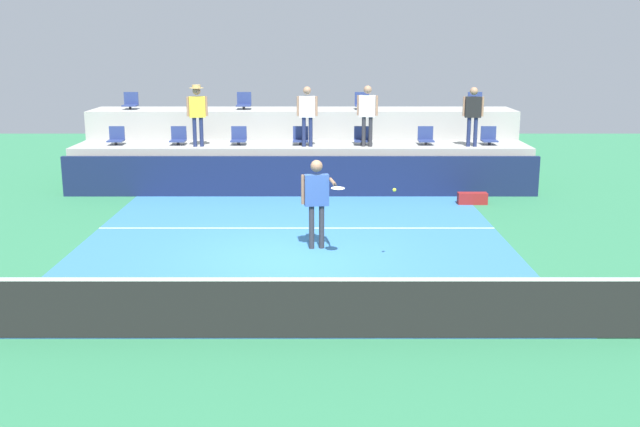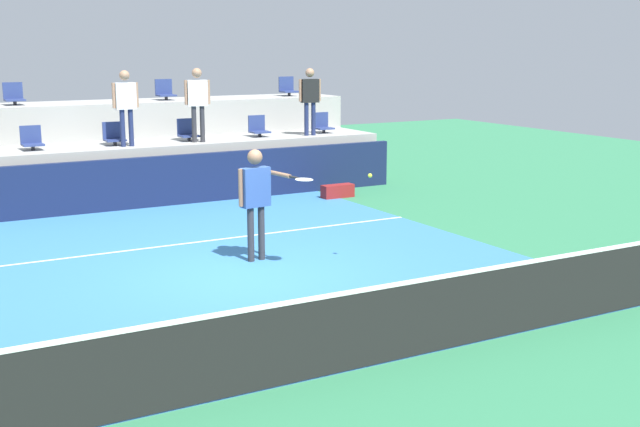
{
  "view_description": "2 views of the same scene",
  "coord_description": "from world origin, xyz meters",
  "px_view_note": "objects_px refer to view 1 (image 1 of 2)",
  "views": [
    {
      "loc": [
        0.53,
        -13.89,
        4.16
      ],
      "look_at": [
        0.48,
        -1.15,
        1.18
      ],
      "focal_mm": 41.54,
      "sensor_mm": 36.0,
      "label": 1
    },
    {
      "loc": [
        -5.03,
        -11.13,
        3.47
      ],
      "look_at": [
        0.19,
        -1.87,
        1.28
      ],
      "focal_mm": 46.14,
      "sensor_mm": 36.0,
      "label": 2
    }
  ],
  "objects_px": {
    "tennis_ball": "(397,190)",
    "equipment_bag": "(475,198)",
    "stadium_chair_upper_left": "(247,102)",
    "tennis_player": "(320,194)",
    "stadium_chair_lower_far_left": "(120,137)",
    "stadium_chair_lower_left": "(181,137)",
    "stadium_chair_lower_far_right": "(492,137)",
    "stadium_chair_upper_far_left": "(134,102)",
    "stadium_chair_upper_far_right": "(478,102)",
    "stadium_chair_upper_right": "(365,102)",
    "spectator_leaning_on_rail": "(370,110)",
    "stadium_chair_lower_center": "(304,137)",
    "stadium_chair_lower_mid_left": "(242,137)",
    "stadium_chair_lower_right": "(429,137)",
    "spectator_with_hat": "(200,109)",
    "spectator_in_grey": "(476,111)",
    "stadium_chair_lower_mid_right": "(365,137)",
    "spectator_in_white": "(310,111)"
  },
  "relations": [
    {
      "from": "stadium_chair_lower_far_left",
      "to": "stadium_chair_lower_mid_left",
      "type": "distance_m",
      "value": 3.51
    },
    {
      "from": "stadium_chair_lower_mid_left",
      "to": "stadium_chair_lower_right",
      "type": "xyz_separation_m",
      "value": [
        5.36,
        0.0,
        0.0
      ]
    },
    {
      "from": "tennis_player",
      "to": "spectator_in_white",
      "type": "distance_m",
      "value": 6.25
    },
    {
      "from": "stadium_chair_lower_mid_left",
      "to": "spectator_leaning_on_rail",
      "type": "bearing_deg",
      "value": -5.99
    },
    {
      "from": "stadium_chair_lower_far_right",
      "to": "stadium_chair_upper_far_right",
      "type": "xyz_separation_m",
      "value": [
        -0.06,
        1.8,
        0.85
      ]
    },
    {
      "from": "stadium_chair_upper_right",
      "to": "tennis_ball",
      "type": "bearing_deg",
      "value": -89.44
    },
    {
      "from": "stadium_chair_lower_center",
      "to": "tennis_player",
      "type": "height_order",
      "value": "tennis_player"
    },
    {
      "from": "stadium_chair_lower_mid_left",
      "to": "stadium_chair_upper_left",
      "type": "height_order",
      "value": "stadium_chair_upper_left"
    },
    {
      "from": "stadium_chair_upper_left",
      "to": "stadium_chair_lower_right",
      "type": "bearing_deg",
      "value": -18.51
    },
    {
      "from": "stadium_chair_lower_mid_right",
      "to": "equipment_bag",
      "type": "distance_m",
      "value": 3.81
    },
    {
      "from": "stadium_chair_upper_far_right",
      "to": "spectator_in_white",
      "type": "relative_size",
      "value": 0.31
    },
    {
      "from": "tennis_ball",
      "to": "equipment_bag",
      "type": "bearing_deg",
      "value": 64.27
    },
    {
      "from": "stadium_chair_lower_center",
      "to": "spectator_in_grey",
      "type": "relative_size",
      "value": 0.31
    },
    {
      "from": "stadium_chair_lower_far_left",
      "to": "equipment_bag",
      "type": "bearing_deg",
      "value": -12.93
    },
    {
      "from": "stadium_chair_lower_mid_left",
      "to": "stadium_chair_lower_center",
      "type": "relative_size",
      "value": 1.0
    },
    {
      "from": "stadium_chair_upper_left",
      "to": "stadium_chair_upper_far_right",
      "type": "height_order",
      "value": "same"
    },
    {
      "from": "stadium_chair_upper_left",
      "to": "spectator_leaning_on_rail",
      "type": "relative_size",
      "value": 0.31
    },
    {
      "from": "stadium_chair_upper_far_right",
      "to": "equipment_bag",
      "type": "bearing_deg",
      "value": -101.21
    },
    {
      "from": "stadium_chair_upper_far_left",
      "to": "spectator_in_grey",
      "type": "bearing_deg",
      "value": -12.19
    },
    {
      "from": "spectator_in_white",
      "to": "spectator_leaning_on_rail",
      "type": "relative_size",
      "value": 0.98
    },
    {
      "from": "stadium_chair_upper_right",
      "to": "tennis_player",
      "type": "xyz_separation_m",
      "value": [
        -1.35,
        -8.32,
        -1.18
      ]
    },
    {
      "from": "stadium_chair_lower_far_right",
      "to": "stadium_chair_upper_left",
      "type": "distance_m",
      "value": 7.46
    },
    {
      "from": "stadium_chair_lower_far_right",
      "to": "stadium_chair_upper_left",
      "type": "relative_size",
      "value": 1.0
    },
    {
      "from": "stadium_chair_upper_left",
      "to": "tennis_player",
      "type": "xyz_separation_m",
      "value": [
        2.29,
        -8.32,
        -1.18
      ]
    },
    {
      "from": "stadium_chair_lower_far_left",
      "to": "spectator_leaning_on_rail",
      "type": "bearing_deg",
      "value": -3.07
    },
    {
      "from": "stadium_chair_upper_far_left",
      "to": "tennis_player",
      "type": "bearing_deg",
      "value": -55.23
    },
    {
      "from": "stadium_chair_lower_center",
      "to": "stadium_chair_lower_far_right",
      "type": "relative_size",
      "value": 1.0
    },
    {
      "from": "stadium_chair_upper_far_left",
      "to": "stadium_chair_upper_far_right",
      "type": "relative_size",
      "value": 1.0
    },
    {
      "from": "stadium_chair_lower_right",
      "to": "equipment_bag",
      "type": "relative_size",
      "value": 0.68
    },
    {
      "from": "tennis_player",
      "to": "stadium_chair_lower_left",
      "type": "bearing_deg",
      "value": 121.56
    },
    {
      "from": "equipment_bag",
      "to": "stadium_chair_lower_center",
      "type": "bearing_deg",
      "value": 153.55
    },
    {
      "from": "spectator_with_hat",
      "to": "spectator_in_grey",
      "type": "distance_m",
      "value": 7.7
    },
    {
      "from": "stadium_chair_lower_mid_right",
      "to": "stadium_chair_lower_center",
      "type": "bearing_deg",
      "value": 180.0
    },
    {
      "from": "stadium_chair_lower_far_right",
      "to": "spectator_leaning_on_rail",
      "type": "relative_size",
      "value": 0.31
    },
    {
      "from": "tennis_ball",
      "to": "equipment_bag",
      "type": "height_order",
      "value": "tennis_ball"
    },
    {
      "from": "tennis_player",
      "to": "spectator_with_hat",
      "type": "relative_size",
      "value": 1.06
    },
    {
      "from": "stadium_chair_upper_far_right",
      "to": "equipment_bag",
      "type": "xyz_separation_m",
      "value": [
        -0.8,
        -4.06,
        -2.16
      ]
    },
    {
      "from": "spectator_with_hat",
      "to": "equipment_bag",
      "type": "xyz_separation_m",
      "value": [
        7.41,
        -1.87,
        -2.15
      ]
    },
    {
      "from": "stadium_chair_lower_mid_left",
      "to": "stadium_chair_upper_far_right",
      "type": "xyz_separation_m",
      "value": [
        7.11,
        1.8,
        0.85
      ]
    },
    {
      "from": "stadium_chair_lower_far_right",
      "to": "spectator_in_white",
      "type": "bearing_deg",
      "value": -175.78
    },
    {
      "from": "stadium_chair_upper_right",
      "to": "spectator_leaning_on_rail",
      "type": "relative_size",
      "value": 0.31
    },
    {
      "from": "stadium_chair_lower_left",
      "to": "spectator_with_hat",
      "type": "xyz_separation_m",
      "value": [
        0.63,
        -0.38,
        0.84
      ]
    },
    {
      "from": "stadium_chair_upper_far_left",
      "to": "spectator_in_grey",
      "type": "xyz_separation_m",
      "value": [
        10.11,
        -2.18,
        -0.07
      ]
    },
    {
      "from": "tennis_ball",
      "to": "equipment_bag",
      "type": "relative_size",
      "value": 0.09
    },
    {
      "from": "stadium_chair_upper_far_left",
      "to": "spectator_in_white",
      "type": "relative_size",
      "value": 0.31
    },
    {
      "from": "stadium_chair_lower_center",
      "to": "spectator_in_white",
      "type": "xyz_separation_m",
      "value": [
        0.2,
        -0.38,
        0.79
      ]
    },
    {
      "from": "stadium_chair_upper_far_right",
      "to": "tennis_player",
      "type": "xyz_separation_m",
      "value": [
        -4.84,
        -8.32,
        -1.18
      ]
    },
    {
      "from": "tennis_player",
      "to": "tennis_ball",
      "type": "distance_m",
      "value": 1.85
    },
    {
      "from": "stadium_chair_upper_left",
      "to": "tennis_player",
      "type": "bearing_deg",
      "value": -74.64
    },
    {
      "from": "stadium_chair_lower_right",
      "to": "stadium_chair_upper_right",
      "type": "xyz_separation_m",
      "value": [
        -1.74,
        1.8,
        0.85
      ]
    }
  ]
}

